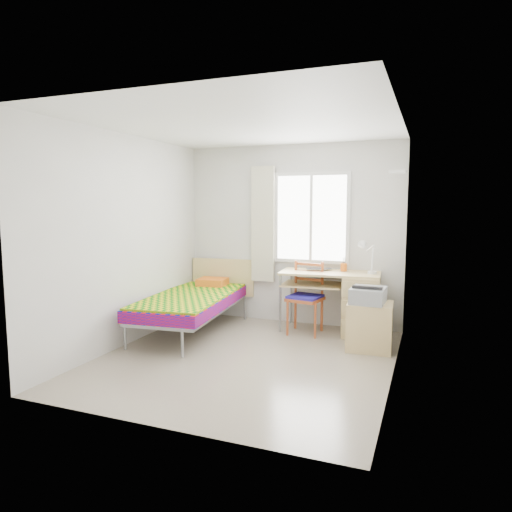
{
  "coord_description": "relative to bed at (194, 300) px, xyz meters",
  "views": [
    {
      "loc": [
        1.92,
        -4.66,
        1.75
      ],
      "look_at": [
        -0.09,
        0.55,
        1.11
      ],
      "focal_mm": 32.0,
      "sensor_mm": 36.0,
      "label": 1
    }
  ],
  "objects": [
    {
      "name": "floor",
      "position": [
        1.09,
        -0.77,
        -0.44
      ],
      "size": [
        3.5,
        3.5,
        0.0
      ],
      "primitive_type": "plane",
      "color": "#BCAD93",
      "rests_on": "ground"
    },
    {
      "name": "ceiling",
      "position": [
        1.09,
        -0.77,
        2.16
      ],
      "size": [
        3.5,
        3.5,
        0.0
      ],
      "primitive_type": "plane",
      "rotation": [
        3.14,
        0.0,
        0.0
      ],
      "color": "white",
      "rests_on": "wall_back"
    },
    {
      "name": "wall_back",
      "position": [
        1.09,
        0.98,
        0.86
      ],
      "size": [
        3.2,
        0.0,
        3.2
      ],
      "primitive_type": "plane",
      "rotation": [
        1.57,
        0.0,
        0.0
      ],
      "color": "silver",
      "rests_on": "ground"
    },
    {
      "name": "wall_left",
      "position": [
        -0.51,
        -0.77,
        0.86
      ],
      "size": [
        0.0,
        3.5,
        3.5
      ],
      "primitive_type": "plane",
      "rotation": [
        1.57,
        0.0,
        1.57
      ],
      "color": "silver",
      "rests_on": "ground"
    },
    {
      "name": "wall_right",
      "position": [
        2.69,
        -0.77,
        0.86
      ],
      "size": [
        0.0,
        3.5,
        3.5
      ],
      "primitive_type": "plane",
      "rotation": [
        1.57,
        0.0,
        -1.57
      ],
      "color": "silver",
      "rests_on": "ground"
    },
    {
      "name": "window",
      "position": [
        1.39,
        0.96,
        1.11
      ],
      "size": [
        1.1,
        0.04,
        1.3
      ],
      "color": "white",
      "rests_on": "wall_back"
    },
    {
      "name": "curtain",
      "position": [
        0.67,
        0.91,
        1.01
      ],
      "size": [
        0.35,
        0.05,
        1.7
      ],
      "primitive_type": "cube",
      "color": "beige",
      "rests_on": "wall_back"
    },
    {
      "name": "floating_shelf",
      "position": [
        2.58,
        0.63,
        1.71
      ],
      "size": [
        0.2,
        0.32,
        0.03
      ],
      "primitive_type": "cube",
      "color": "white",
      "rests_on": "wall_right"
    },
    {
      "name": "bed",
      "position": [
        0.0,
        0.0,
        0.0
      ],
      "size": [
        1.18,
        2.18,
        0.9
      ],
      "rotation": [
        0.0,
        0.0,
        0.1
      ],
      "color": "gray",
      "rests_on": "floor"
    },
    {
      "name": "desk",
      "position": [
        2.1,
        0.66,
        0.01
      ],
      "size": [
        1.37,
        0.71,
        0.83
      ],
      "rotation": [
        0.0,
        0.0,
        0.08
      ],
      "color": "tan",
      "rests_on": "floor"
    },
    {
      "name": "chair",
      "position": [
        1.45,
        0.51,
        0.11
      ],
      "size": [
        0.49,
        0.49,
        0.98
      ],
      "rotation": [
        0.0,
        0.0,
        -0.18
      ],
      "color": "#A1441F",
      "rests_on": "floor"
    },
    {
      "name": "cabinet",
      "position": [
        2.35,
        0.07,
        -0.15
      ],
      "size": [
        0.56,
        0.5,
        0.57
      ],
      "rotation": [
        0.0,
        0.0,
        0.05
      ],
      "color": "tan",
      "rests_on": "floor"
    },
    {
      "name": "printer",
      "position": [
        2.33,
        0.05,
        0.23
      ],
      "size": [
        0.41,
        0.46,
        0.19
      ],
      "rotation": [
        0.0,
        0.0,
        -0.04
      ],
      "color": "gray",
      "rests_on": "cabinet"
    },
    {
      "name": "laptop",
      "position": [
        1.58,
        0.7,
        0.41
      ],
      "size": [
        0.41,
        0.35,
        0.03
      ],
      "primitive_type": "imported",
      "rotation": [
        0.0,
        0.0,
        0.44
      ],
      "color": "black",
      "rests_on": "desk"
    },
    {
      "name": "pen_cup",
      "position": [
        1.9,
        0.8,
        0.45
      ],
      "size": [
        0.1,
        0.1,
        0.11
      ],
      "primitive_type": "cylinder",
      "rotation": [
        0.0,
        0.0,
        0.2
      ],
      "color": "orange",
      "rests_on": "desk"
    },
    {
      "name": "task_lamp",
      "position": [
        2.23,
        0.57,
        0.68
      ],
      "size": [
        0.24,
        0.34,
        0.46
      ],
      "rotation": [
        0.0,
        0.0,
        -0.04
      ],
      "color": "white",
      "rests_on": "desk"
    },
    {
      "name": "book",
      "position": [
        1.52,
        0.67,
        0.15
      ],
      "size": [
        0.24,
        0.28,
        0.02
      ],
      "primitive_type": "imported",
      "rotation": [
        0.0,
        0.0,
        0.29
      ],
      "color": "gray",
      "rests_on": "desk"
    }
  ]
}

